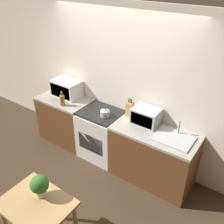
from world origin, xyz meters
TOP-DOWN VIEW (x-y plane):
  - ground_plane at (0.00, 0.00)m, footprint 16.00×16.00m
  - wall_back at (0.00, 1.14)m, footprint 10.00×0.06m
  - counter_left_run at (-1.00, 0.80)m, footprint 0.98×0.62m
  - counter_right_run at (0.84, 0.80)m, footprint 1.29×0.62m
  - stove_range at (-0.15, 0.79)m, footprint 0.70×0.62m
  - kettle at (-0.03, 0.74)m, footprint 0.15×0.15m
  - microwave at (-1.03, 0.91)m, footprint 0.53×0.35m
  - bottle at (-0.83, 0.60)m, footprint 0.08×0.08m
  - knife_block at (0.30, 0.96)m, footprint 0.11×0.10m
  - toaster_oven at (0.61, 0.93)m, footprint 0.41×0.31m
  - sink_basin at (1.13, 0.80)m, footprint 0.53×0.41m
  - dining_table at (0.29, -0.98)m, footprint 0.79×0.60m
  - potted_plant at (0.26, -0.87)m, footprint 0.21×0.21m

SIDE VIEW (x-z plane):
  - ground_plane at x=0.00m, z-range 0.00..0.00m
  - stove_range at x=-0.15m, z-range 0.00..0.90m
  - counter_right_run at x=0.84m, z-range 0.00..0.90m
  - counter_left_run at x=-1.00m, z-range 0.00..0.90m
  - dining_table at x=0.29m, z-range 0.25..1.01m
  - sink_basin at x=1.13m, z-range 0.79..1.03m
  - potted_plant at x=0.26m, z-range 0.78..1.06m
  - kettle at x=-0.03m, z-range 0.89..1.05m
  - bottle at x=-0.83m, z-range 0.87..1.13m
  - toaster_oven at x=0.61m, z-range 0.90..1.15m
  - knife_block at x=0.30m, z-range 0.87..1.18m
  - microwave at x=-1.03m, z-range 0.90..1.20m
  - wall_back at x=0.00m, z-range 0.00..2.60m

